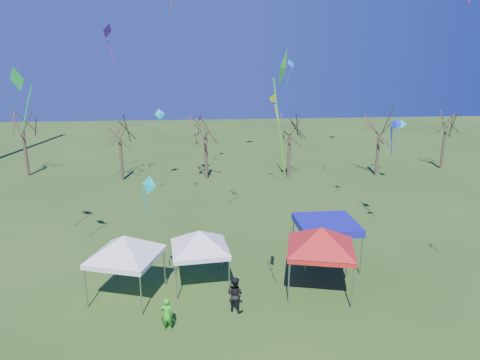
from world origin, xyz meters
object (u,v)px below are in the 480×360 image
(tree_2, at_px, (205,117))
(tree_1, at_px, (118,123))
(tent_red, at_px, (322,232))
(tent_blue, at_px, (326,225))
(person_green, at_px, (167,314))
(tree_5, at_px, (447,117))
(tree_4, at_px, (381,117))
(tree_3, at_px, (290,118))
(tree_0, at_px, (20,113))
(tent_white_west, at_px, (124,240))
(tent_white_mid, at_px, (199,234))
(person_dark, at_px, (235,294))

(tree_2, bearing_deg, tree_1, 178.15)
(tree_1, relative_size, tent_red, 1.70)
(tent_blue, bearing_deg, person_green, -147.21)
(tree_5, bearing_deg, tent_blue, -132.57)
(tree_2, xyz_separation_m, person_green, (-2.31, -25.30, -5.51))
(tree_4, relative_size, tent_blue, 2.33)
(tree_3, height_order, tree_5, tree_3)
(tree_1, height_order, tree_2, tree_2)
(tree_0, distance_m, tree_4, 36.36)
(tree_4, height_order, tent_white_west, tree_4)
(tree_5, relative_size, person_green, 4.78)
(tree_3, distance_m, tent_red, 22.65)
(tree_1, xyz_separation_m, tree_4, (26.12, -0.65, 0.27))
(tent_white_west, bearing_deg, tree_2, 78.59)
(tree_2, relative_size, tent_white_mid, 2.04)
(person_green, bearing_deg, tree_1, -77.21)
(tent_red, distance_m, tent_blue, 3.32)
(tree_1, xyz_separation_m, tent_white_west, (3.92, -22.48, -2.71))
(tree_3, distance_m, person_green, 27.68)
(tree_4, bearing_deg, tent_white_mid, -131.41)
(tree_0, xyz_separation_m, tent_white_mid, (17.68, -24.38, -3.62))
(tree_5, bearing_deg, tree_1, -177.65)
(tree_5, height_order, tent_red, tree_5)
(tent_red, height_order, person_dark, tent_red)
(tree_3, height_order, person_dark, tree_3)
(tree_0, xyz_separation_m, tree_3, (26.88, -3.34, -0.41))
(person_dark, bearing_deg, tree_5, -99.47)
(tent_red, bearing_deg, tree_4, 60.85)
(tree_0, relative_size, tree_5, 1.13)
(tree_5, xyz_separation_m, tent_white_west, (-30.57, -23.90, -2.65))
(tree_1, height_order, tent_red, tree_1)
(tree_1, height_order, tree_5, tree_1)
(tree_1, relative_size, person_dark, 4.35)
(tent_red, bearing_deg, tree_5, 49.47)
(tree_2, xyz_separation_m, tree_4, (17.72, -0.38, -0.23))
(tent_white_mid, height_order, person_green, tent_white_mid)
(tree_3, distance_m, tent_white_west, 25.57)
(tree_1, distance_m, tree_5, 34.52)
(tree_0, xyz_separation_m, tree_4, (36.20, -3.38, -0.43))
(tent_white_west, xyz_separation_m, person_green, (2.18, -3.09, -2.30))
(tree_4, height_order, tent_red, tree_4)
(tent_red, relative_size, person_green, 2.85)
(tree_3, bearing_deg, tree_0, 172.92)
(tent_white_west, bearing_deg, person_green, -54.82)
(person_dark, bearing_deg, tree_0, -19.51)
(tree_1, bearing_deg, tree_5, 2.35)
(tree_5, distance_m, person_dark, 36.40)
(tent_red, bearing_deg, tree_1, 120.98)
(tent_white_mid, bearing_deg, tree_0, 125.96)
(tree_3, xyz_separation_m, tent_blue, (-1.88, -19.28, -3.65))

